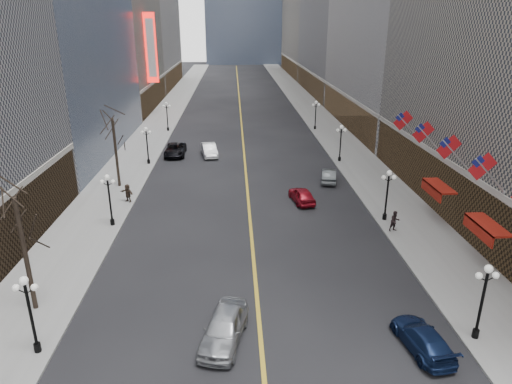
{
  "coord_description": "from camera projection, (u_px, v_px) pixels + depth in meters",
  "views": [
    {
      "loc": [
        -1.26,
        -6.1,
        16.46
      ],
      "look_at": [
        -0.19,
        15.98,
        8.18
      ],
      "focal_mm": 32.0,
      "sensor_mm": 36.0,
      "label": 1
    }
  ],
  "objects": [
    {
      "name": "tree_west_near",
      "position": [
        18.0,
        216.0,
        25.57
      ],
      "size": [
        3.6,
        3.6,
        7.92
      ],
      "color": "#2D231C",
      "rests_on": "sidewalk_west"
    },
    {
      "name": "ped_east_walk",
      "position": [
        395.0,
        221.0,
        37.58
      ],
      "size": [
        0.94,
        0.66,
        1.76
      ],
      "primitive_type": "imported",
      "rotation": [
        0.0,
        0.0,
        0.24
      ],
      "color": "black",
      "rests_on": "sidewalk_east"
    },
    {
      "name": "car_nb_mid",
      "position": [
        209.0,
        150.0,
        59.25
      ],
      "size": [
        2.53,
        5.1,
        1.61
      ],
      "primitive_type": "imported",
      "rotation": [
        0.0,
        0.0,
        0.18
      ],
      "color": "silver",
      "rests_on": "ground"
    },
    {
      "name": "streetlamp_east_0",
      "position": [
        483.0,
        294.0,
        24.15
      ],
      "size": [
        1.26,
        0.44,
        4.52
      ],
      "color": "black",
      "rests_on": "sidewalk_east"
    },
    {
      "name": "car_sb_far",
      "position": [
        329.0,
        175.0,
        49.72
      ],
      "size": [
        2.38,
        4.52,
        1.42
      ],
      "primitive_type": "imported",
      "rotation": [
        0.0,
        0.0,
        2.93
      ],
      "color": "#4B5052",
      "rests_on": "ground"
    },
    {
      "name": "car_sb_near",
      "position": [
        423.0,
        338.0,
        24.24
      ],
      "size": [
        2.52,
        4.8,
        1.33
      ],
      "primitive_type": "imported",
      "rotation": [
        0.0,
        0.0,
        3.29
      ],
      "color": "#122147",
      "rests_on": "ground"
    },
    {
      "name": "flag_2",
      "position": [
        485.0,
        169.0,
        30.25
      ],
      "size": [
        2.87,
        0.12,
        2.87
      ],
      "color": "#B2B2B7",
      "rests_on": "ground"
    },
    {
      "name": "awning_b",
      "position": [
        485.0,
        226.0,
        31.77
      ],
      "size": [
        1.4,
        4.0,
        0.93
      ],
      "color": "maroon",
      "rests_on": "ground"
    },
    {
      "name": "streetlamp_west_1",
      "position": [
        109.0,
        195.0,
        38.04
      ],
      "size": [
        1.26,
        0.44,
        4.52
      ],
      "color": "black",
      "rests_on": "sidewalk_west"
    },
    {
      "name": "flag_3",
      "position": [
        451.0,
        149.0,
        34.93
      ],
      "size": [
        2.87,
        0.12,
        2.87
      ],
      "color": "#B2B2B7",
      "rests_on": "ground"
    },
    {
      "name": "streetlamp_west_2",
      "position": [
        147.0,
        142.0,
        54.88
      ],
      "size": [
        1.26,
        0.44,
        4.52
      ],
      "color": "black",
      "rests_on": "sidewalk_west"
    },
    {
      "name": "awning_c",
      "position": [
        437.0,
        187.0,
        39.25
      ],
      "size": [
        1.4,
        4.0,
        0.93
      ],
      "color": "maroon",
      "rests_on": "ground"
    },
    {
      "name": "tree_west_far",
      "position": [
        113.0,
        129.0,
        46.15
      ],
      "size": [
        3.6,
        3.6,
        7.92
      ],
      "color": "#2D231C",
      "rests_on": "sidewalk_west"
    },
    {
      "name": "streetlamp_east_3",
      "position": [
        316.0,
        112.0,
        72.79
      ],
      "size": [
        1.26,
        0.44,
        4.52
      ],
      "color": "black",
      "rests_on": "sidewalk_east"
    },
    {
      "name": "streetlamp_west_3",
      "position": [
        167.0,
        113.0,
        71.71
      ],
      "size": [
        1.26,
        0.44,
        4.52
      ],
      "color": "black",
      "rests_on": "sidewalk_west"
    },
    {
      "name": "streetlamp_east_2",
      "position": [
        341.0,
        139.0,
        55.95
      ],
      "size": [
        1.26,
        0.44,
        4.52
      ],
      "color": "black",
      "rests_on": "sidewalk_east"
    },
    {
      "name": "theatre_marquee",
      "position": [
        151.0,
        48.0,
        81.43
      ],
      "size": [
        2.0,
        0.55,
        12.0
      ],
      "color": "red",
      "rests_on": "ground"
    },
    {
      "name": "flag_5",
      "position": [
        405.0,
        122.0,
        44.28
      ],
      "size": [
        2.87,
        0.12,
        2.87
      ],
      "color": "#B2B2B7",
      "rests_on": "ground"
    },
    {
      "name": "streetlamp_east_1",
      "position": [
        387.0,
        190.0,
        39.12
      ],
      "size": [
        1.26,
        0.44,
        4.52
      ],
      "color": "black",
      "rests_on": "sidewalk_east"
    },
    {
      "name": "car_nb_far",
      "position": [
        175.0,
        150.0,
        59.46
      ],
      "size": [
        2.64,
        5.58,
        1.54
      ],
      "primitive_type": "imported",
      "rotation": [
        0.0,
        0.0,
        0.01
      ],
      "color": "black",
      "rests_on": "ground"
    },
    {
      "name": "car_sb_mid",
      "position": [
        302.0,
        195.0,
        44.06
      ],
      "size": [
        2.44,
        4.52,
        1.46
      ],
      "primitive_type": "imported",
      "rotation": [
        0.0,
        0.0,
        3.31
      ],
      "color": "maroon",
      "rests_on": "ground"
    },
    {
      "name": "ped_west_far",
      "position": [
        128.0,
        193.0,
        43.75
      ],
      "size": [
        1.61,
        1.32,
        1.76
      ],
      "primitive_type": "imported",
      "rotation": [
        0.0,
        0.0,
        -0.61
      ],
      "color": "#33261C",
      "rests_on": "sidewalk_west"
    },
    {
      "name": "sidewalk_east",
      "position": [
        324.0,
        124.0,
        77.62
      ],
      "size": [
        6.0,
        230.0,
        0.15
      ],
      "primitive_type": "cube",
      "color": "gray",
      "rests_on": "ground"
    },
    {
      "name": "lane_line",
      "position": [
        241.0,
        114.0,
        86.36
      ],
      "size": [
        0.25,
        200.0,
        0.02
      ],
      "primitive_type": "cube",
      "color": "gold",
      "rests_on": "ground"
    },
    {
      "name": "sidewalk_west",
      "position": [
        158.0,
        126.0,
        76.35
      ],
      "size": [
        6.0,
        230.0,
        0.15
      ],
      "primitive_type": "cube",
      "color": "gray",
      "rests_on": "ground"
    },
    {
      "name": "streetlamp_west_0",
      "position": [
        29.0,
        307.0,
        23.08
      ],
      "size": [
        1.26,
        0.44,
        4.52
      ],
      "color": "black",
      "rests_on": "sidewalk_west"
    },
    {
      "name": "car_nb_near",
      "position": [
        224.0,
        327.0,
        24.79
      ],
      "size": [
        3.11,
        5.36,
        1.71
      ],
      "primitive_type": "imported",
      "rotation": [
        0.0,
        0.0,
        -0.23
      ],
      "color": "#A1A4A8",
      "rests_on": "ground"
    },
    {
      "name": "flag_4",
      "position": [
        425.0,
        134.0,
        39.61
      ],
      "size": [
        2.87,
        0.12,
        2.87
      ],
      "color": "#B2B2B7",
      "rests_on": "ground"
    }
  ]
}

